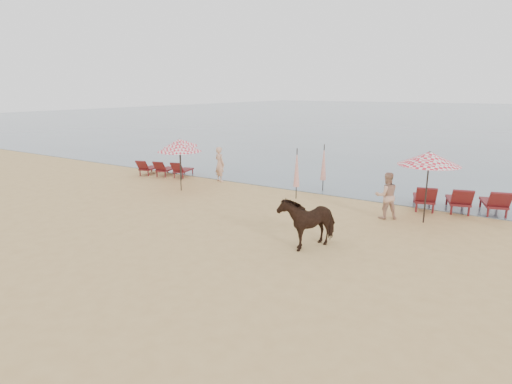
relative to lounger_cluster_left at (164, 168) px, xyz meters
The scene contains 12 objects.
ground 12.64m from the lounger_cluster_left, 47.26° to the right, with size 120.00×120.00×0.00m, color tan.
sea 71.24m from the lounger_cluster_left, 83.08° to the left, with size 160.00×140.00×0.06m, color #51606B.
lounger_cluster_left is the anchor object (origin of this frame).
lounger_cluster_right 14.29m from the lounger_cluster_left, ahead, with size 3.53×2.64×0.69m.
umbrella_open_left_a 4.00m from the lounger_cluster_left, 33.74° to the right, with size 1.95×1.95×2.22m.
umbrella_open_left_b 2.06m from the lounger_cluster_left, ahead, with size 1.71×1.74×2.18m.
umbrella_open_right 13.62m from the lounger_cluster_left, ahead, with size 2.04×2.04×2.49m.
umbrella_closed_left 8.23m from the lounger_cluster_left, ahead, with size 0.26×0.26×2.13m.
umbrella_closed_right 8.71m from the lounger_cluster_left, ahead, with size 0.26×0.26×2.13m.
cow 12.23m from the lounger_cluster_left, 25.49° to the right, with size 0.82×1.80×1.52m, color black.
beachgoer_left 3.41m from the lounger_cluster_left, ahead, with size 0.64×0.42×1.75m, color tan.
beachgoer_right_a 12.25m from the lounger_cluster_left, ahead, with size 0.81×0.63×1.68m, color tan.
Camera 1 is at (7.67, -6.89, 4.51)m, focal length 30.00 mm.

